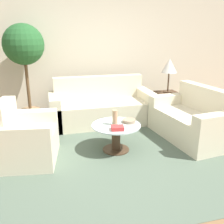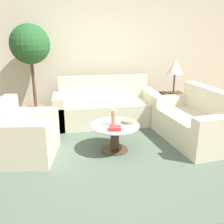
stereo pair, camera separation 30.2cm
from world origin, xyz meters
name	(u,v)px [view 1 (the left image)]	position (x,y,z in m)	size (l,w,h in m)	color
ground_plane	(119,171)	(0.00, 0.00, 0.00)	(14.00, 14.00, 0.00)	brown
wall_back	(86,55)	(0.00, 2.65, 1.30)	(10.00, 0.06, 2.60)	beige
rug	(116,150)	(0.12, 0.62, 0.00)	(3.65, 3.45, 0.01)	#4C5B4C
sofa_main	(101,108)	(0.16, 1.92, 0.30)	(2.02, 0.82, 0.91)	beige
armchair	(24,140)	(-1.22, 0.64, 0.30)	(0.87, 0.98, 0.88)	beige
loveseat	(192,121)	(1.52, 0.76, 0.30)	(0.95, 1.53, 0.89)	beige
coffee_table	(116,134)	(0.12, 0.62, 0.27)	(0.75, 0.75, 0.43)	#422D1E
side_table	(167,106)	(1.54, 1.78, 0.29)	(0.44, 0.44, 0.58)	#422D1E
table_lamp	(169,67)	(1.54, 1.78, 1.11)	(0.31, 0.31, 0.68)	#422D1E
potted_plant	(24,53)	(-1.22, 2.15, 1.40)	(0.74, 0.74, 1.92)	#93704C
vase	(115,118)	(0.10, 0.62, 0.54)	(0.08, 0.08, 0.23)	tan
bowl	(129,121)	(0.34, 0.67, 0.45)	(0.20, 0.20, 0.05)	gray
book_stack	(117,128)	(0.08, 0.41, 0.45)	(0.20, 0.17, 0.06)	#BC3333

